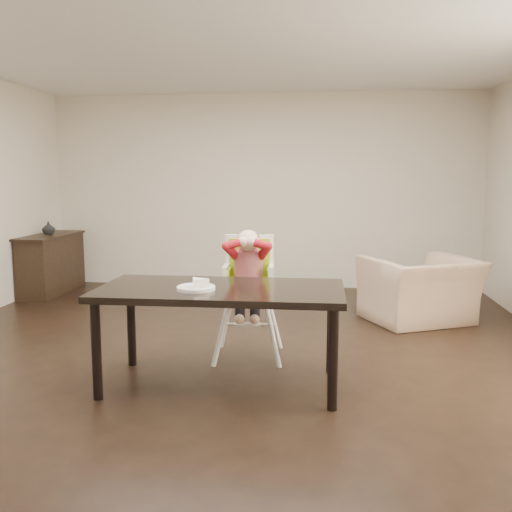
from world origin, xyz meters
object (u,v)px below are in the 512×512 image
Objects in this scene: dining_table at (221,298)px; sideboard at (51,264)px; armchair at (420,279)px; high_chair at (249,268)px.

sideboard is (-2.87, 3.13, -0.27)m from dining_table.
armchair is 4.77m from sideboard.
sideboard is (-2.98, 2.41, -0.39)m from high_chair.
high_chair reaches higher than dining_table.
dining_table is at bearing 24.01° from armchair.
dining_table is 4.25m from sideboard.
dining_table is 1.62× the size of high_chair.
dining_table is 2.76m from armchair.
sideboard reaches higher than dining_table.
armchair reaches higher than dining_table.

